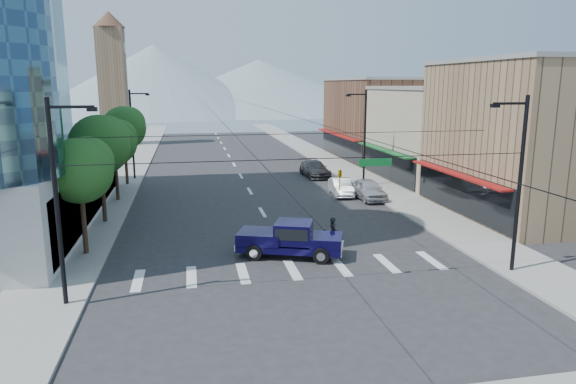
# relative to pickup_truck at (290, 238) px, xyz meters

# --- Properties ---
(ground) EXTENTS (160.00, 160.00, 0.00)m
(ground) POSITION_rel_pickup_truck_xyz_m (-0.07, -3.69, -1.04)
(ground) COLOR #28282B
(ground) RESTS_ON ground
(sidewalk_left) EXTENTS (4.00, 120.00, 0.15)m
(sidewalk_left) POSITION_rel_pickup_truck_xyz_m (-12.07, 36.31, -0.97)
(sidewalk_left) COLOR gray
(sidewalk_left) RESTS_ON ground
(sidewalk_right) EXTENTS (4.00, 120.00, 0.15)m
(sidewalk_right) POSITION_rel_pickup_truck_xyz_m (11.93, 36.31, -0.97)
(sidewalk_right) COLOR gray
(sidewalk_right) RESTS_ON ground
(shop_near) EXTENTS (12.00, 14.00, 11.00)m
(shop_near) POSITION_rel_pickup_truck_xyz_m (19.93, 6.31, 4.46)
(shop_near) COLOR #8C6B4C
(shop_near) RESTS_ON ground
(shop_mid) EXTENTS (12.00, 14.00, 9.00)m
(shop_mid) POSITION_rel_pickup_truck_xyz_m (19.93, 20.31, 3.46)
(shop_mid) COLOR tan
(shop_mid) RESTS_ON ground
(shop_far) EXTENTS (12.00, 18.00, 10.00)m
(shop_far) POSITION_rel_pickup_truck_xyz_m (19.93, 36.31, 3.96)
(shop_far) COLOR brown
(shop_far) RESTS_ON ground
(clock_tower) EXTENTS (4.80, 4.80, 20.40)m
(clock_tower) POSITION_rel_pickup_truck_xyz_m (-16.57, 58.31, 9.60)
(clock_tower) COLOR #8C6B4C
(clock_tower) RESTS_ON ground
(mountain_left) EXTENTS (80.00, 80.00, 22.00)m
(mountain_left) POSITION_rel_pickup_truck_xyz_m (-15.07, 146.31, 9.96)
(mountain_left) COLOR gray
(mountain_left) RESTS_ON ground
(mountain_right) EXTENTS (90.00, 90.00, 18.00)m
(mountain_right) POSITION_rel_pickup_truck_xyz_m (19.93, 156.31, 7.96)
(mountain_right) COLOR gray
(mountain_right) RESTS_ON ground
(tree_near) EXTENTS (3.65, 3.64, 6.71)m
(tree_near) POSITION_rel_pickup_truck_xyz_m (-11.14, 2.40, 3.95)
(tree_near) COLOR black
(tree_near) RESTS_ON ground
(tree_midnear) EXTENTS (4.09, 4.09, 7.52)m
(tree_midnear) POSITION_rel_pickup_truck_xyz_m (-11.14, 9.40, 4.55)
(tree_midnear) COLOR black
(tree_midnear) RESTS_ON ground
(tree_midfar) EXTENTS (3.65, 3.64, 6.71)m
(tree_midfar) POSITION_rel_pickup_truck_xyz_m (-11.14, 16.40, 3.95)
(tree_midfar) COLOR black
(tree_midfar) RESTS_ON ground
(tree_far) EXTENTS (4.09, 4.09, 7.52)m
(tree_far) POSITION_rel_pickup_truck_xyz_m (-11.14, 23.40, 4.55)
(tree_far) COLOR black
(tree_far) RESTS_ON ground
(signal_rig) EXTENTS (21.80, 0.20, 9.00)m
(signal_rig) POSITION_rel_pickup_truck_xyz_m (0.12, -4.69, 3.60)
(signal_rig) COLOR black
(signal_rig) RESTS_ON ground
(lamp_pole_nw) EXTENTS (2.00, 0.25, 9.00)m
(lamp_pole_nw) POSITION_rel_pickup_truck_xyz_m (-10.74, 26.31, 3.90)
(lamp_pole_nw) COLOR black
(lamp_pole_nw) RESTS_ON ground
(lamp_pole_ne) EXTENTS (2.00, 0.25, 9.00)m
(lamp_pole_ne) POSITION_rel_pickup_truck_xyz_m (10.60, 18.31, 3.90)
(lamp_pole_ne) COLOR black
(lamp_pole_ne) RESTS_ON ground
(pickup_truck) EXTENTS (6.25, 3.93, 2.00)m
(pickup_truck) POSITION_rel_pickup_truck_xyz_m (0.00, 0.00, 0.00)
(pickup_truck) COLOR black
(pickup_truck) RESTS_ON ground
(pedestrian) EXTENTS (0.55, 0.74, 1.84)m
(pedestrian) POSITION_rel_pickup_truck_xyz_m (2.84, 1.07, -0.12)
(pedestrian) COLOR black
(pedestrian) RESTS_ON ground
(parked_car_near) EXTENTS (2.13, 5.03, 1.70)m
(parked_car_near) POSITION_rel_pickup_truck_xyz_m (9.33, 13.14, -0.19)
(parked_car_near) COLOR #B2B3B8
(parked_car_near) RESTS_ON ground
(parked_car_mid) EXTENTS (1.92, 4.54, 1.46)m
(parked_car_mid) POSITION_rel_pickup_truck_xyz_m (7.53, 15.05, -0.32)
(parked_car_mid) COLOR white
(parked_car_mid) RESTS_ON ground
(parked_car_far) EXTENTS (2.53, 5.70, 1.63)m
(parked_car_far) POSITION_rel_pickup_truck_xyz_m (7.53, 24.50, -0.23)
(parked_car_far) COLOR #2D2E30
(parked_car_far) RESTS_ON ground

